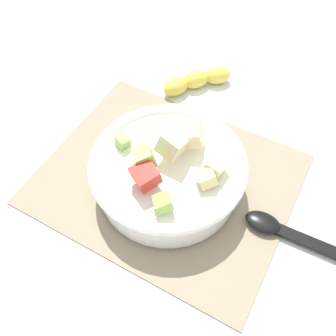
% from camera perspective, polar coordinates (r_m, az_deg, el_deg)
% --- Properties ---
extents(ground_plane, '(2.40, 2.40, 0.00)m').
position_cam_1_polar(ground_plane, '(0.66, -0.16, -1.72)').
color(ground_plane, silver).
extents(placemat, '(0.41, 0.34, 0.01)m').
position_cam_1_polar(placemat, '(0.66, -0.16, -1.57)').
color(placemat, gray).
rests_on(placemat, ground_plane).
extents(salad_bowl, '(0.25, 0.25, 0.12)m').
position_cam_1_polar(salad_bowl, '(0.62, 0.02, -0.47)').
color(salad_bowl, white).
rests_on(salad_bowl, placemat).
extents(serving_spoon, '(0.23, 0.04, 0.01)m').
position_cam_1_polar(serving_spoon, '(0.63, 18.25, -9.54)').
color(serving_spoon, black).
rests_on(serving_spoon, placemat).
extents(banana_whole, '(0.12, 0.14, 0.04)m').
position_cam_1_polar(banana_whole, '(0.80, 4.24, 12.82)').
color(banana_whole, yellow).
rests_on(banana_whole, ground_plane).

